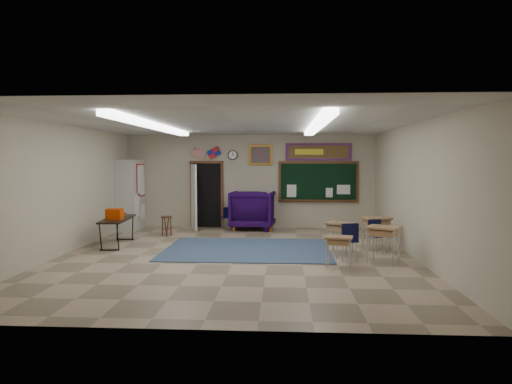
# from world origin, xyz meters

# --- Properties ---
(floor) EXTENTS (9.00, 9.00, 0.00)m
(floor) POSITION_xyz_m (0.00, 0.00, 0.00)
(floor) COLOR #9E876D
(floor) RESTS_ON ground
(back_wall) EXTENTS (8.00, 0.04, 3.00)m
(back_wall) POSITION_xyz_m (0.00, 4.50, 1.50)
(back_wall) COLOR #ABA28A
(back_wall) RESTS_ON floor
(front_wall) EXTENTS (8.00, 0.04, 3.00)m
(front_wall) POSITION_xyz_m (0.00, -4.50, 1.50)
(front_wall) COLOR #ABA28A
(front_wall) RESTS_ON floor
(left_wall) EXTENTS (0.04, 9.00, 3.00)m
(left_wall) POSITION_xyz_m (-4.00, 0.00, 1.50)
(left_wall) COLOR #ABA28A
(left_wall) RESTS_ON floor
(right_wall) EXTENTS (0.04, 9.00, 3.00)m
(right_wall) POSITION_xyz_m (4.00, 0.00, 1.50)
(right_wall) COLOR #ABA28A
(right_wall) RESTS_ON floor
(ceiling) EXTENTS (8.00, 9.00, 0.04)m
(ceiling) POSITION_xyz_m (0.00, 0.00, 3.00)
(ceiling) COLOR silver
(ceiling) RESTS_ON back_wall
(area_rug) EXTENTS (4.00, 3.00, 0.02)m
(area_rug) POSITION_xyz_m (0.20, 0.80, 0.01)
(area_rug) COLOR #2F4159
(area_rug) RESTS_ON floor
(fluorescent_strips) EXTENTS (3.86, 6.00, 0.10)m
(fluorescent_strips) POSITION_xyz_m (0.00, 0.00, 2.94)
(fluorescent_strips) COLOR white
(fluorescent_strips) RESTS_ON ceiling
(doorway) EXTENTS (1.10, 0.89, 2.16)m
(doorway) POSITION_xyz_m (-1.50, 4.35, 1.06)
(doorway) COLOR black
(doorway) RESTS_ON back_wall
(chalkboard) EXTENTS (2.55, 0.14, 1.30)m
(chalkboard) POSITION_xyz_m (2.20, 4.46, 1.46)
(chalkboard) COLOR #562D18
(chalkboard) RESTS_ON back_wall
(bulletin_board) EXTENTS (2.10, 0.05, 0.55)m
(bulletin_board) POSITION_xyz_m (2.20, 4.47, 2.45)
(bulletin_board) COLOR #B2200F
(bulletin_board) RESTS_ON back_wall
(framed_art_print) EXTENTS (0.75, 0.05, 0.65)m
(framed_art_print) POSITION_xyz_m (0.35, 4.47, 2.35)
(framed_art_print) COLOR #A2671F
(framed_art_print) RESTS_ON back_wall
(wall_clock) EXTENTS (0.32, 0.05, 0.32)m
(wall_clock) POSITION_xyz_m (-0.55, 4.47, 2.35)
(wall_clock) COLOR black
(wall_clock) RESTS_ON back_wall
(wall_flags) EXTENTS (1.16, 0.06, 0.70)m
(wall_flags) POSITION_xyz_m (-1.40, 4.44, 2.48)
(wall_flags) COLOR red
(wall_flags) RESTS_ON back_wall
(storage_cabinet) EXTENTS (0.59, 1.25, 2.20)m
(storage_cabinet) POSITION_xyz_m (-3.71, 3.85, 1.10)
(storage_cabinet) COLOR #B2B2AD
(storage_cabinet) RESTS_ON floor
(wingback_armchair) EXTENTS (1.46, 1.50, 1.23)m
(wingback_armchair) POSITION_xyz_m (0.13, 4.15, 0.62)
(wingback_armchair) COLOR #180430
(wingback_armchair) RESTS_ON floor
(student_chair_reading) EXTENTS (0.46, 0.46, 0.71)m
(student_chair_reading) POSITION_xyz_m (-0.70, 4.14, 0.35)
(student_chair_reading) COLOR black
(student_chair_reading) RESTS_ON floor
(student_chair_desk_a) EXTENTS (0.51, 0.51, 0.83)m
(student_chair_desk_a) POSITION_xyz_m (2.46, -0.25, 0.42)
(student_chair_desk_a) COLOR black
(student_chair_desk_a) RESTS_ON floor
(student_chair_desk_b) EXTENTS (0.50, 0.50, 0.76)m
(student_chair_desk_b) POSITION_xyz_m (3.33, 0.66, 0.38)
(student_chair_desk_b) COLOR black
(student_chair_desk_b) RESTS_ON floor
(student_desk_front_left) EXTENTS (0.76, 0.71, 0.73)m
(student_desk_front_left) POSITION_xyz_m (2.40, 0.48, 0.41)
(student_desk_front_left) COLOR #966F46
(student_desk_front_left) RESTS_ON floor
(student_desk_front_right) EXTENTS (0.76, 0.64, 0.78)m
(student_desk_front_right) POSITION_xyz_m (3.37, 1.10, 0.44)
(student_desk_front_right) COLOR #966F46
(student_desk_front_right) RESTS_ON floor
(student_desk_back_left) EXTENTS (0.62, 0.51, 0.65)m
(student_desk_back_left) POSITION_xyz_m (2.19, -1.00, 0.36)
(student_desk_back_left) COLOR #966F46
(student_desk_back_left) RESTS_ON floor
(student_desk_back_right) EXTENTS (0.81, 0.76, 0.79)m
(student_desk_back_right) POSITION_xyz_m (3.19, -0.50, 0.44)
(student_desk_back_right) COLOR #966F46
(student_desk_back_right) RESTS_ON floor
(folding_table) EXTENTS (0.71, 1.74, 0.96)m
(folding_table) POSITION_xyz_m (-3.18, 1.21, 0.38)
(folding_table) COLOR black
(folding_table) RESTS_ON floor
(wooden_stool) EXTENTS (0.32, 0.32, 0.57)m
(wooden_stool) POSITION_xyz_m (-2.28, 2.71, 0.29)
(wooden_stool) COLOR #522D18
(wooden_stool) RESTS_ON floor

